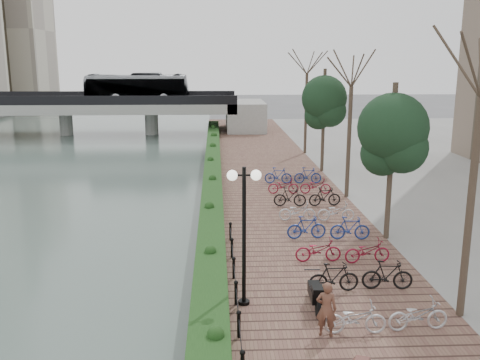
{
  "coord_description": "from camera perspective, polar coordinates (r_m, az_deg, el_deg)",
  "views": [
    {
      "loc": [
        0.83,
        -12.23,
        7.9
      ],
      "look_at": [
        2.02,
        13.77,
        2.0
      ],
      "focal_mm": 40.0,
      "sensor_mm": 36.0,
      "label": 1
    }
  ],
  "objects": [
    {
      "name": "pedestrian",
      "position": [
        15.09,
        9.2,
        -13.42
      ],
      "size": [
        0.64,
        0.49,
        1.56
      ],
      "primitive_type": "imported",
      "rotation": [
        0.0,
        0.0,
        2.91
      ],
      "color": "brown",
      "rests_on": "promenade"
    },
    {
      "name": "bicycle_parking",
      "position": [
        23.92,
        8.78,
        -4.21
      ],
      "size": [
        2.4,
        19.89,
        1.0
      ],
      "color": "silver",
      "rests_on": "promenade"
    },
    {
      "name": "street_trees",
      "position": [
        26.27,
        13.28,
        3.2
      ],
      "size": [
        3.2,
        37.12,
        6.8
      ],
      "color": "#31251D",
      "rests_on": "promenade"
    },
    {
      "name": "bridge",
      "position": [
        59.15,
        -16.71,
        7.85
      ],
      "size": [
        36.0,
        10.77,
        6.5
      ],
      "color": "gray",
      "rests_on": "ground"
    },
    {
      "name": "hedge",
      "position": [
        33.01,
        -2.95,
        0.33
      ],
      "size": [
        1.1,
        56.0,
        0.6
      ],
      "primitive_type": "cube",
      "color": "#183814",
      "rests_on": "promenade"
    },
    {
      "name": "chain_fence",
      "position": [
        15.89,
        -0.29,
        -13.56
      ],
      "size": [
        0.1,
        14.1,
        0.7
      ],
      "color": "black",
      "rests_on": "promenade"
    },
    {
      "name": "motorcycle",
      "position": [
        16.68,
        8.0,
        -11.79
      ],
      "size": [
        0.55,
        1.61,
        1.0
      ],
      "primitive_type": null,
      "rotation": [
        0.0,
        0.0,
        -0.03
      ],
      "color": "black",
      "rests_on": "promenade"
    },
    {
      "name": "lamppost",
      "position": [
        15.87,
        0.44,
        -2.71
      ],
      "size": [
        1.02,
        0.32,
        4.32
      ],
      "color": "black",
      "rests_on": "promenade"
    },
    {
      "name": "promenade",
      "position": [
        30.86,
        3.36,
        -1.6
      ],
      "size": [
        8.0,
        75.0,
        0.5
      ],
      "primitive_type": "cube",
      "color": "brown",
      "rests_on": "ground"
    }
  ]
}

